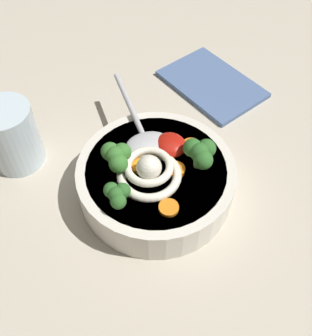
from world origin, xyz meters
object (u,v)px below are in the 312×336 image
(drinking_glass, at_px, (12,136))
(folded_napkin, at_px, (212,84))
(soup_bowl, at_px, (156,180))
(noodle_pile, at_px, (149,171))
(soup_spoon, at_px, (144,137))

(drinking_glass, bearing_deg, folded_napkin, -101.37)
(folded_napkin, bearing_deg, drinking_glass, 78.63)
(soup_bowl, xyz_separation_m, noodle_pile, (-0.00, 0.02, 0.04))
(drinking_glass, relative_size, folded_napkin, 0.58)
(soup_bowl, xyz_separation_m, soup_spoon, (0.05, -0.02, 0.03))
(soup_bowl, relative_size, folded_napkin, 1.24)
(soup_bowl, distance_m, soup_spoon, 0.06)
(soup_bowl, height_order, folded_napkin, soup_bowl)
(noodle_pile, distance_m, drinking_glass, 0.21)
(soup_bowl, height_order, drinking_glass, drinking_glass)
(noodle_pile, distance_m, folded_napkin, 0.26)
(folded_napkin, bearing_deg, soup_spoon, 106.95)
(drinking_glass, xyz_separation_m, folded_napkin, (-0.07, -0.33, -0.04))
(noodle_pile, bearing_deg, soup_bowl, -73.26)
(soup_spoon, bearing_deg, drinking_glass, 67.24)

